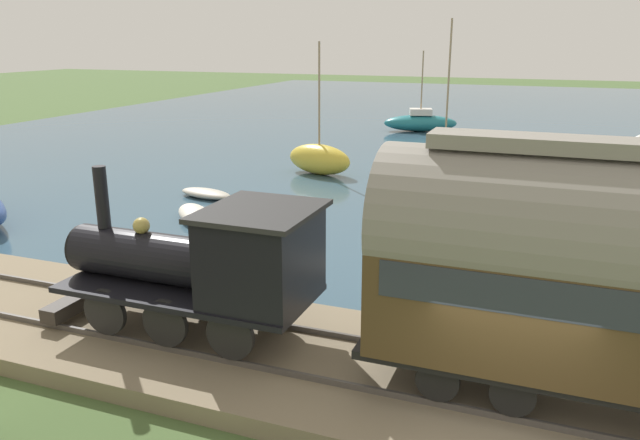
% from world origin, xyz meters
% --- Properties ---
extents(harbor_water, '(80.00, 80.00, 0.01)m').
position_xyz_m(harbor_water, '(44.06, 0.00, 0.00)').
color(harbor_water, '#38566B').
rests_on(harbor_water, ground).
extents(rail_embankment, '(4.79, 56.00, 0.50)m').
position_xyz_m(rail_embankment, '(1.37, 0.00, 0.19)').
color(rail_embankment, '#84755B').
rests_on(rail_embankment, ground).
extents(steam_locomotive, '(2.41, 6.00, 3.41)m').
position_xyz_m(steam_locomotive, '(1.37, 6.06, 2.11)').
color(steam_locomotive, black).
rests_on(steam_locomotive, rail_embankment).
extents(sailboat_teal, '(3.21, 5.49, 5.64)m').
position_xyz_m(sailboat_teal, '(35.56, 9.05, 0.66)').
color(sailboat_teal, '#1E707A').
rests_on(sailboat_teal, harbor_water).
extents(sailboat_green, '(3.55, 4.71, 7.44)m').
position_xyz_m(sailboat_green, '(23.11, 5.08, 0.68)').
color(sailboat_green, '#236B42').
rests_on(sailboat_green, harbor_water).
extents(sailboat_yellow, '(2.44, 3.86, 6.36)m').
position_xyz_m(sailboat_yellow, '(19.26, 10.58, 0.77)').
color(sailboat_yellow, gold).
rests_on(sailboat_yellow, harbor_water).
extents(rowboat_near_shore, '(1.54, 2.72, 0.37)m').
position_xyz_m(rowboat_near_shore, '(13.08, 13.35, 0.19)').
color(rowboat_near_shore, '#B7B2A3').
rests_on(rowboat_near_shore, harbor_water).
extents(rowboat_mid_harbor, '(2.40, 2.71, 0.49)m').
position_xyz_m(rowboat_mid_harbor, '(6.27, 2.08, 0.25)').
color(rowboat_mid_harbor, silver).
rests_on(rowboat_mid_harbor, harbor_water).
extents(rowboat_far_out, '(2.32, 2.30, 0.53)m').
position_xyz_m(rowboat_far_out, '(11.75, 1.46, 0.27)').
color(rowboat_far_out, silver).
rests_on(rowboat_far_out, harbor_water).
extents(rowboat_off_pier, '(2.80, 2.69, 0.47)m').
position_xyz_m(rowboat_off_pier, '(9.97, 11.96, 0.24)').
color(rowboat_off_pier, beige).
rests_on(rowboat_off_pier, harbor_water).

